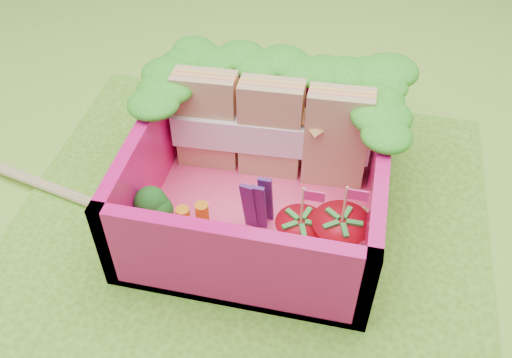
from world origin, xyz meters
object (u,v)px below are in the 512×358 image
at_px(strawberry_left, 300,238).
at_px(chopsticks, 80,199).
at_px(bento_box, 259,176).
at_px(strawberry_right, 339,241).
at_px(broccoli, 153,209).
at_px(sandwich_stack, 272,130).

xyz_separation_m(strawberry_left, chopsticks, (-1.29, 0.15, -0.16)).
distance_m(bento_box, strawberry_left, 0.41).
xyz_separation_m(bento_box, strawberry_right, (0.46, -0.29, -0.07)).
relative_size(bento_box, chopsticks, 0.62).
bearing_deg(strawberry_left, strawberry_right, 3.91).
bearing_deg(bento_box, chopsticks, -171.80).
relative_size(bento_box, broccoli, 3.98).
relative_size(sandwich_stack, broccoli, 3.43).
xyz_separation_m(bento_box, chopsticks, (-1.02, -0.15, -0.25)).
bearing_deg(chopsticks, strawberry_left, -6.75).
distance_m(bento_box, broccoli, 0.58).
height_order(sandwich_stack, chopsticks, sandwich_stack).
relative_size(strawberry_left, strawberry_right, 0.93).
distance_m(strawberry_left, chopsticks, 1.31).
bearing_deg(bento_box, broccoli, -147.48).
distance_m(sandwich_stack, chopsticks, 1.17).
bearing_deg(chopsticks, bento_box, 8.20).
bearing_deg(chopsticks, sandwich_stack, 23.52).
distance_m(strawberry_right, chopsticks, 1.50).
bearing_deg(bento_box, sandwich_stack, 88.97).
xyz_separation_m(sandwich_stack, strawberry_left, (0.27, -0.60, -0.17)).
height_order(broccoli, chopsticks, broccoli).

